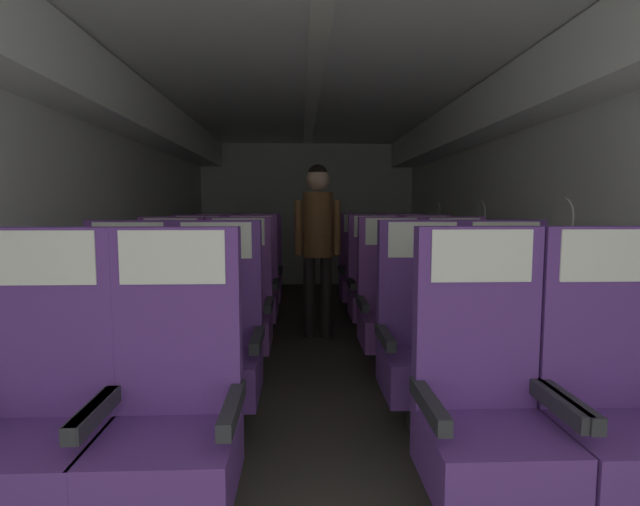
{
  "coord_description": "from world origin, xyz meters",
  "views": [
    {
      "loc": [
        -0.11,
        -0.2,
        1.24
      ],
      "look_at": [
        0.09,
        4.76,
        0.75
      ],
      "focal_mm": 26.93,
      "sensor_mm": 36.0,
      "label": 1
    }
  ],
  "objects_px": {
    "seat_e_right_aisle": "(405,274)",
    "seat_b_right_aisle": "(508,341)",
    "flight_attendant": "(318,231)",
    "seat_a_left_window": "(38,419)",
    "seat_b_left_window": "(127,346)",
    "seat_d_left_window": "(197,289)",
    "seat_d_right_aisle": "(426,288)",
    "seat_a_right_aisle": "(616,409)",
    "seat_e_right_window": "(362,274)",
    "seat_c_left_aisle": "(238,310)",
    "seat_b_left_aisle": "(216,346)",
    "seat_a_left_aisle": "(171,416)",
    "seat_c_left_window": "(170,310)",
    "seat_e_left_window": "(214,275)",
    "seat_c_right_aisle": "(456,307)",
    "seat_c_right_window": "(392,308)",
    "seat_b_right_window": "(424,343)",
    "seat_a_right_window": "(485,410)",
    "seat_d_left_aisle": "(251,289)",
    "seat_e_left_aisle": "(259,275)",
    "seat_d_right_window": "(375,288)"
  },
  "relations": [
    {
      "from": "seat_b_right_aisle",
      "to": "flight_attendant",
      "type": "height_order",
      "value": "flight_attendant"
    },
    {
      "from": "seat_b_left_window",
      "to": "seat_c_left_aisle",
      "type": "xyz_separation_m",
      "value": [
        0.49,
        0.89,
        0.0
      ]
    },
    {
      "from": "seat_b_right_aisle",
      "to": "seat_e_left_window",
      "type": "bearing_deg",
      "value": 128.28
    },
    {
      "from": "seat_b_left_window",
      "to": "seat_e_left_aisle",
      "type": "distance_m",
      "value": 2.74
    },
    {
      "from": "seat_c_right_window",
      "to": "seat_d_left_window",
      "type": "bearing_deg",
      "value": 151.18
    },
    {
      "from": "seat_d_left_aisle",
      "to": "seat_d_right_aisle",
      "type": "distance_m",
      "value": 1.63
    },
    {
      "from": "seat_d_right_aisle",
      "to": "seat_a_right_aisle",
      "type": "bearing_deg",
      "value": -89.86
    },
    {
      "from": "seat_e_left_aisle",
      "to": "seat_e_right_window",
      "type": "distance_m",
      "value": 1.14
    },
    {
      "from": "seat_e_right_aisle",
      "to": "seat_c_left_aisle",
      "type": "bearing_deg",
      "value": -131.87
    },
    {
      "from": "seat_a_left_window",
      "to": "seat_d_left_window",
      "type": "xyz_separation_m",
      "value": [
        -0.01,
        2.69,
        0.0
      ]
    },
    {
      "from": "seat_a_left_aisle",
      "to": "seat_b_right_window",
      "type": "distance_m",
      "value": 1.46
    },
    {
      "from": "seat_e_right_aisle",
      "to": "flight_attendant",
      "type": "distance_m",
      "value": 1.4
    },
    {
      "from": "seat_e_right_aisle",
      "to": "seat_e_right_window",
      "type": "relative_size",
      "value": 1.0
    },
    {
      "from": "seat_a_left_window",
      "to": "seat_e_left_window",
      "type": "relative_size",
      "value": 1.0
    },
    {
      "from": "seat_a_left_window",
      "to": "seat_d_left_window",
      "type": "bearing_deg",
      "value": 90.11
    },
    {
      "from": "seat_a_right_aisle",
      "to": "seat_d_left_window",
      "type": "height_order",
      "value": "same"
    },
    {
      "from": "seat_b_right_aisle",
      "to": "seat_c_left_aisle",
      "type": "bearing_deg",
      "value": 151.37
    },
    {
      "from": "seat_e_left_window",
      "to": "seat_a_left_window",
      "type": "bearing_deg",
      "value": -89.86
    },
    {
      "from": "seat_d_left_window",
      "to": "seat_e_left_aisle",
      "type": "bearing_deg",
      "value": 61.82
    },
    {
      "from": "flight_attendant",
      "to": "seat_d_left_window",
      "type": "bearing_deg",
      "value": -168.16
    },
    {
      "from": "seat_a_right_window",
      "to": "flight_attendant",
      "type": "distance_m",
      "value": 2.87
    },
    {
      "from": "seat_b_right_aisle",
      "to": "seat_d_right_aisle",
      "type": "xyz_separation_m",
      "value": [
        0.0,
        1.77,
        0.0
      ]
    },
    {
      "from": "seat_c_left_aisle",
      "to": "seat_c_right_aisle",
      "type": "xyz_separation_m",
      "value": [
        1.62,
        0.02,
        0.0
      ]
    },
    {
      "from": "seat_b_right_aisle",
      "to": "seat_d_left_window",
      "type": "height_order",
      "value": "same"
    },
    {
      "from": "seat_e_right_window",
      "to": "seat_d_right_aisle",
      "type": "bearing_deg",
      "value": -62.13
    },
    {
      "from": "seat_a_right_window",
      "to": "seat_b_left_window",
      "type": "height_order",
      "value": "same"
    },
    {
      "from": "seat_e_left_window",
      "to": "flight_attendant",
      "type": "distance_m",
      "value": 1.47
    },
    {
      "from": "seat_c_left_window",
      "to": "seat_d_right_aisle",
      "type": "distance_m",
      "value": 2.3
    },
    {
      "from": "seat_a_right_aisle",
      "to": "seat_b_left_aisle",
      "type": "relative_size",
      "value": 1.0
    },
    {
      "from": "seat_d_left_window",
      "to": "seat_e_right_aisle",
      "type": "height_order",
      "value": "same"
    },
    {
      "from": "seat_e_right_aisle",
      "to": "flight_attendant",
      "type": "bearing_deg",
      "value": -140.74
    },
    {
      "from": "seat_d_right_aisle",
      "to": "seat_e_right_aisle",
      "type": "height_order",
      "value": "same"
    },
    {
      "from": "seat_b_right_aisle",
      "to": "seat_b_left_aisle",
      "type": "bearing_deg",
      "value": -179.21
    },
    {
      "from": "seat_a_left_window",
      "to": "seat_b_left_window",
      "type": "xyz_separation_m",
      "value": [
        -0.01,
        0.9,
        0.0
      ]
    },
    {
      "from": "seat_c_left_window",
      "to": "seat_d_right_window",
      "type": "distance_m",
      "value": 1.88
    },
    {
      "from": "seat_c_left_window",
      "to": "seat_c_right_aisle",
      "type": "height_order",
      "value": "same"
    },
    {
      "from": "seat_e_right_window",
      "to": "flight_attendant",
      "type": "distance_m",
      "value": 1.1
    },
    {
      "from": "seat_a_left_window",
      "to": "seat_d_right_window",
      "type": "xyz_separation_m",
      "value": [
        1.64,
        2.69,
        0.0
      ]
    },
    {
      "from": "seat_a_right_aisle",
      "to": "seat_b_left_window",
      "type": "relative_size",
      "value": 1.0
    },
    {
      "from": "seat_c_right_aisle",
      "to": "seat_b_right_aisle",
      "type": "bearing_deg",
      "value": -90.0
    },
    {
      "from": "seat_a_left_aisle",
      "to": "seat_c_left_window",
      "type": "relative_size",
      "value": 1.0
    },
    {
      "from": "seat_d_right_window",
      "to": "seat_e_left_aisle",
      "type": "relative_size",
      "value": 1.0
    },
    {
      "from": "seat_a_right_aisle",
      "to": "seat_d_left_aisle",
      "type": "relative_size",
      "value": 1.0
    },
    {
      "from": "seat_c_left_window",
      "to": "seat_c_right_aisle",
      "type": "relative_size",
      "value": 1.0
    },
    {
      "from": "flight_attendant",
      "to": "seat_b_right_aisle",
      "type": "bearing_deg",
      "value": -54.86
    },
    {
      "from": "seat_c_left_window",
      "to": "seat_e_left_window",
      "type": "bearing_deg",
      "value": 89.84
    },
    {
      "from": "seat_d_left_aisle",
      "to": "seat_e_right_window",
      "type": "bearing_deg",
      "value": 38.5
    },
    {
      "from": "seat_b_left_window",
      "to": "seat_d_right_aisle",
      "type": "bearing_deg",
      "value": 39.92
    },
    {
      "from": "seat_a_right_aisle",
      "to": "seat_c_right_window",
      "type": "height_order",
      "value": "same"
    },
    {
      "from": "seat_e_right_aisle",
      "to": "seat_b_right_aisle",
      "type": "bearing_deg",
      "value": -90.05
    }
  ]
}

